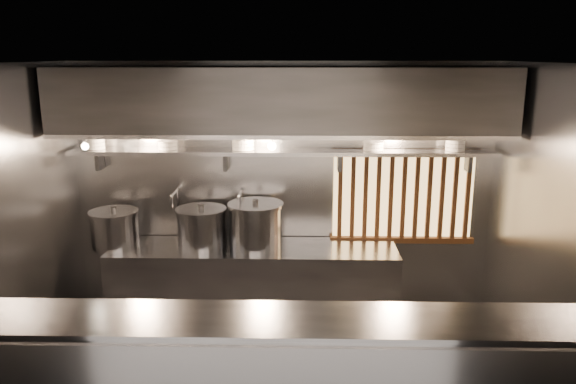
{
  "coord_description": "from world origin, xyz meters",
  "views": [
    {
      "loc": [
        0.19,
        -4.43,
        2.87
      ],
      "look_at": [
        0.08,
        0.55,
        1.64
      ],
      "focal_mm": 35.0,
      "sensor_mm": 36.0,
      "label": 1
    }
  ],
  "objects_px": {
    "heat_lamp": "(82,140)",
    "stock_pot_right": "(202,227)",
    "pendant_bulb": "(272,146)",
    "stock_pot_left": "(115,228)",
    "stock_pot_mid": "(256,225)"
  },
  "relations": [
    {
      "from": "stock_pot_left",
      "to": "stock_pot_mid",
      "type": "xyz_separation_m",
      "value": [
        1.48,
        0.04,
        0.04
      ]
    },
    {
      "from": "pendant_bulb",
      "to": "stock_pot_right",
      "type": "relative_size",
      "value": 0.27
    },
    {
      "from": "heat_lamp",
      "to": "pendant_bulb",
      "type": "bearing_deg",
      "value": 11.0
    },
    {
      "from": "heat_lamp",
      "to": "stock_pot_mid",
      "type": "xyz_separation_m",
      "value": [
        1.62,
        0.31,
        -0.93
      ]
    },
    {
      "from": "pendant_bulb",
      "to": "stock_pot_mid",
      "type": "relative_size",
      "value": 0.24
    },
    {
      "from": "pendant_bulb",
      "to": "stock_pot_left",
      "type": "relative_size",
      "value": 0.3
    },
    {
      "from": "heat_lamp",
      "to": "stock_pot_right",
      "type": "relative_size",
      "value": 0.5
    },
    {
      "from": "stock_pot_left",
      "to": "stock_pot_right",
      "type": "xyz_separation_m",
      "value": [
        0.91,
        0.04,
        0.01
      ]
    },
    {
      "from": "heat_lamp",
      "to": "pendant_bulb",
      "type": "distance_m",
      "value": 1.83
    },
    {
      "from": "stock_pot_right",
      "to": "heat_lamp",
      "type": "bearing_deg",
      "value": -163.34
    },
    {
      "from": "stock_pot_mid",
      "to": "heat_lamp",
      "type": "bearing_deg",
      "value": -169.12
    },
    {
      "from": "heat_lamp",
      "to": "pendant_bulb",
      "type": "xyz_separation_m",
      "value": [
        1.8,
        0.35,
        -0.11
      ]
    },
    {
      "from": "stock_pot_left",
      "to": "stock_pot_right",
      "type": "height_order",
      "value": "stock_pot_right"
    },
    {
      "from": "stock_pot_left",
      "to": "heat_lamp",
      "type": "bearing_deg",
      "value": -118.1
    },
    {
      "from": "stock_pot_left",
      "to": "stock_pot_mid",
      "type": "relative_size",
      "value": 0.79
    }
  ]
}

